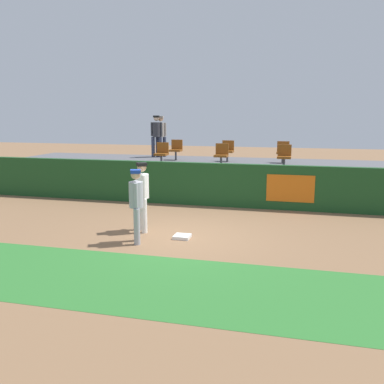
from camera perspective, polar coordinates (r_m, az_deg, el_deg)
ground_plane at (r=10.83m, az=-1.73°, el=-6.01°), size 60.00×60.00×0.00m
grass_foreground_strip at (r=8.17m, az=-7.66°, el=-11.70°), size 18.00×2.80×0.01m
first_base at (r=10.68m, az=-1.34°, el=-6.02°), size 0.40×0.40×0.08m
player_fielder_home at (r=11.17m, az=-6.69°, el=0.00°), size 0.48×0.59×1.83m
player_runner_visitor at (r=10.17m, az=-7.51°, el=-1.20°), size 0.44×0.47×1.78m
field_wall at (r=14.30m, az=2.56°, el=1.02°), size 18.00×0.26×1.45m
bleacher_platform at (r=16.82m, az=4.32°, el=1.93°), size 18.00×4.80×1.17m
seat_back_center at (r=17.35m, az=4.82°, el=5.70°), size 0.48×0.44×0.84m
seat_front_left at (r=16.14m, az=-4.08°, el=5.35°), size 0.47×0.44×0.84m
seat_front_right at (r=15.33m, az=12.30°, el=4.87°), size 0.47×0.44×0.84m
seat_back_left at (r=17.84m, az=-2.13°, el=5.86°), size 0.47×0.44×0.84m
seat_back_right at (r=17.12m, az=12.13°, el=5.44°), size 0.47×0.44×0.84m
seat_front_center at (r=15.57m, az=3.99°, el=5.17°), size 0.47×0.44×0.84m
spectator_hooded at (r=19.18m, az=-4.21°, el=7.88°), size 0.50×0.39×1.81m
spectator_capped at (r=18.99m, az=-4.79°, el=7.89°), size 0.51×0.40×1.83m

